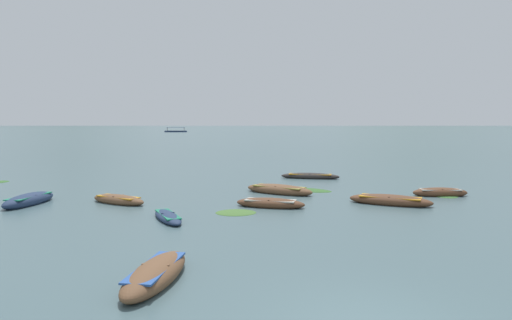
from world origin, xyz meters
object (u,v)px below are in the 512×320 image
at_px(rowboat_1, 310,176).
at_px(rowboat_2, 168,217).
at_px(rowboat_6, 156,274).
at_px(rowboat_8, 440,193).
at_px(rowboat_7, 390,200).
at_px(rowboat_4, 279,190).
at_px(rowboat_5, 29,200).
at_px(rowboat_3, 118,200).
at_px(rowboat_10, 270,203).
at_px(ferry_0, 176,131).

xyz_separation_m(rowboat_1, rowboat_2, (-7.61, -14.37, -0.04)).
xyz_separation_m(rowboat_2, rowboat_6, (1.21, -7.39, 0.07)).
bearing_deg(rowboat_8, rowboat_7, -143.19).
relative_size(rowboat_2, rowboat_6, 0.88).
relative_size(rowboat_4, rowboat_8, 1.42).
bearing_deg(rowboat_5, rowboat_3, 4.10).
bearing_deg(rowboat_10, rowboat_1, 74.25).
relative_size(rowboat_1, rowboat_3, 1.28).
bearing_deg(rowboat_4, rowboat_5, -163.98).
bearing_deg(rowboat_3, ferry_0, 99.82).
relative_size(rowboat_3, rowboat_8, 1.14).
distance_m(rowboat_7, ferry_0, 204.75).
bearing_deg(rowboat_6, rowboat_4, 75.47).
bearing_deg(rowboat_6, rowboat_10, 72.89).
bearing_deg(rowboat_4, rowboat_3, -158.14).
distance_m(rowboat_1, rowboat_7, 11.02).
xyz_separation_m(rowboat_1, rowboat_3, (-10.94, -10.47, 0.01)).
bearing_deg(rowboat_1, rowboat_3, -136.24).
bearing_deg(rowboat_1, rowboat_5, -144.88).
bearing_deg(rowboat_7, rowboat_2, -160.38).
bearing_deg(rowboat_5, rowboat_8, 7.37).
distance_m(rowboat_7, rowboat_10, 6.08).
height_order(rowboat_7, rowboat_10, rowboat_7).
bearing_deg(rowboat_10, rowboat_2, -146.04).
height_order(rowboat_3, rowboat_8, rowboat_8).
relative_size(rowboat_2, rowboat_5, 0.84).
distance_m(rowboat_10, ferry_0, 204.16).
bearing_deg(rowboat_4, rowboat_2, -124.64).
xyz_separation_m(rowboat_1, rowboat_8, (6.39, -7.98, 0.02)).
distance_m(rowboat_2, rowboat_6, 7.48).
height_order(rowboat_5, rowboat_6, rowboat_5).
bearing_deg(rowboat_10, rowboat_3, 173.09).
bearing_deg(rowboat_4, rowboat_6, -104.53).
height_order(rowboat_5, rowboat_7, rowboat_5).
distance_m(rowboat_8, rowboat_10, 10.21).
xyz_separation_m(rowboat_4, rowboat_7, (5.43, -3.52, -0.01)).
height_order(rowboat_2, ferry_0, ferry_0).
bearing_deg(rowboat_8, rowboat_4, 174.65).
bearing_deg(rowboat_6, rowboat_2, 99.30).
bearing_deg(rowboat_8, rowboat_2, -155.47).
bearing_deg(rowboat_1, rowboat_7, -75.17).
relative_size(rowboat_1, rowboat_2, 1.36).
relative_size(rowboat_4, rowboat_7, 1.01).
bearing_deg(ferry_0, rowboat_10, -78.09).
xyz_separation_m(rowboat_4, rowboat_10, (-0.60, -4.28, -0.03)).
xyz_separation_m(rowboat_5, rowboat_7, (18.16, 0.14, -0.02)).
relative_size(rowboat_2, rowboat_3, 0.94).
height_order(rowboat_2, rowboat_5, rowboat_5).
xyz_separation_m(rowboat_4, rowboat_5, (-12.73, -3.66, 0.01)).
relative_size(rowboat_3, rowboat_10, 0.97).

